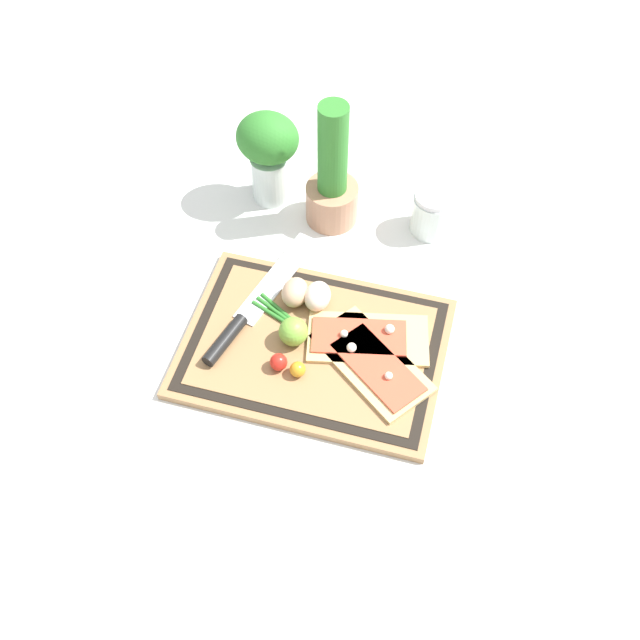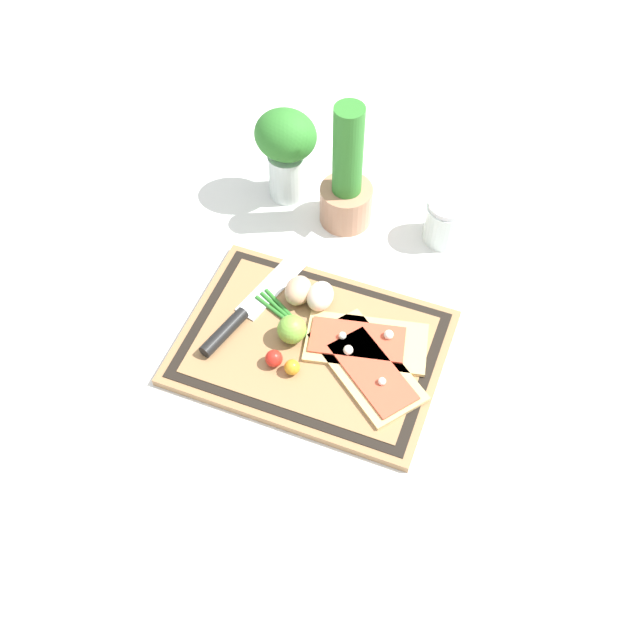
{
  "view_description": "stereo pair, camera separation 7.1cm",
  "coord_description": "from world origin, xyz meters",
  "px_view_note": "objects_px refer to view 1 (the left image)",
  "views": [
    {
      "loc": [
        0.19,
        -0.66,
        1.03
      ],
      "look_at": [
        0.0,
        0.04,
        0.03
      ],
      "focal_mm": 42.0,
      "sensor_mm": 36.0,
      "label": 1
    },
    {
      "loc": [
        0.26,
        -0.63,
        1.03
      ],
      "look_at": [
        0.0,
        0.04,
        0.03
      ],
      "focal_mm": 42.0,
      "sensor_mm": 36.0,
      "label": 2
    }
  ],
  "objects_px": {
    "egg_pink": "(318,296)",
    "sauce_jar": "(432,214)",
    "cherry_tomato_red": "(279,362)",
    "pizza_slice_near": "(373,363)",
    "lime": "(293,333)",
    "egg_brown": "(295,292)",
    "cherry_tomato_yellow": "(298,369)",
    "pizza_slice_far": "(366,338)",
    "knife": "(244,317)",
    "herb_glass": "(268,151)",
    "herb_pot": "(332,183)"
  },
  "relations": [
    {
      "from": "pizza_slice_near",
      "to": "egg_brown",
      "type": "bearing_deg",
      "value": 149.31
    },
    {
      "from": "pizza_slice_far",
      "to": "cherry_tomato_red",
      "type": "relative_size",
      "value": 7.56
    },
    {
      "from": "cherry_tomato_yellow",
      "to": "herb_glass",
      "type": "distance_m",
      "value": 0.43
    },
    {
      "from": "pizza_slice_near",
      "to": "lime",
      "type": "relative_size",
      "value": 4.64
    },
    {
      "from": "cherry_tomato_yellow",
      "to": "cherry_tomato_red",
      "type": "bearing_deg",
      "value": 172.45
    },
    {
      "from": "lime",
      "to": "herb_pot",
      "type": "relative_size",
      "value": 0.19
    },
    {
      "from": "cherry_tomato_yellow",
      "to": "sauce_jar",
      "type": "height_order",
      "value": "sauce_jar"
    },
    {
      "from": "cherry_tomato_red",
      "to": "herb_glass",
      "type": "xyz_separation_m",
      "value": [
        -0.13,
        0.38,
        0.08
      ]
    },
    {
      "from": "pizza_slice_near",
      "to": "cherry_tomato_yellow",
      "type": "xyz_separation_m",
      "value": [
        -0.11,
        -0.05,
        0.01
      ]
    },
    {
      "from": "knife",
      "to": "sauce_jar",
      "type": "height_order",
      "value": "sauce_jar"
    },
    {
      "from": "pizza_slice_near",
      "to": "herb_pot",
      "type": "relative_size",
      "value": 0.87
    },
    {
      "from": "pizza_slice_far",
      "to": "egg_pink",
      "type": "relative_size",
      "value": 3.83
    },
    {
      "from": "egg_brown",
      "to": "herb_pot",
      "type": "relative_size",
      "value": 0.22
    },
    {
      "from": "egg_pink",
      "to": "cherry_tomato_yellow",
      "type": "xyz_separation_m",
      "value": [
        0.01,
        -0.14,
        -0.01
      ]
    },
    {
      "from": "pizza_slice_far",
      "to": "sauce_jar",
      "type": "height_order",
      "value": "sauce_jar"
    },
    {
      "from": "knife",
      "to": "sauce_jar",
      "type": "xyz_separation_m",
      "value": [
        0.26,
        0.3,
        0.01
      ]
    },
    {
      "from": "pizza_slice_near",
      "to": "herb_pot",
      "type": "height_order",
      "value": "herb_pot"
    },
    {
      "from": "cherry_tomato_yellow",
      "to": "sauce_jar",
      "type": "distance_m",
      "value": 0.41
    },
    {
      "from": "knife",
      "to": "egg_brown",
      "type": "xyz_separation_m",
      "value": [
        0.07,
        0.06,
        0.01
      ]
    },
    {
      "from": "pizza_slice_far",
      "to": "lime",
      "type": "relative_size",
      "value": 4.45
    },
    {
      "from": "egg_pink",
      "to": "herb_pot",
      "type": "relative_size",
      "value": 0.22
    },
    {
      "from": "egg_pink",
      "to": "sauce_jar",
      "type": "distance_m",
      "value": 0.28
    },
    {
      "from": "lime",
      "to": "herb_glass",
      "type": "relative_size",
      "value": 0.25
    },
    {
      "from": "egg_pink",
      "to": "herb_pot",
      "type": "height_order",
      "value": "herb_pot"
    },
    {
      "from": "pizza_slice_far",
      "to": "knife",
      "type": "bearing_deg",
      "value": -176.13
    },
    {
      "from": "egg_brown",
      "to": "egg_pink",
      "type": "distance_m",
      "value": 0.04
    },
    {
      "from": "pizza_slice_far",
      "to": "sauce_jar",
      "type": "relative_size",
      "value": 2.43
    },
    {
      "from": "egg_brown",
      "to": "herb_pot",
      "type": "bearing_deg",
      "value": 88.35
    },
    {
      "from": "pizza_slice_far",
      "to": "egg_pink",
      "type": "bearing_deg",
      "value": 152.65
    },
    {
      "from": "cherry_tomato_yellow",
      "to": "herb_pot",
      "type": "height_order",
      "value": "herb_pot"
    },
    {
      "from": "pizza_slice_near",
      "to": "pizza_slice_far",
      "type": "distance_m",
      "value": 0.05
    },
    {
      "from": "knife",
      "to": "herb_glass",
      "type": "height_order",
      "value": "herb_glass"
    },
    {
      "from": "cherry_tomato_red",
      "to": "sauce_jar",
      "type": "distance_m",
      "value": 0.42
    },
    {
      "from": "pizza_slice_near",
      "to": "pizza_slice_far",
      "type": "xyz_separation_m",
      "value": [
        -0.02,
        0.04,
        0.0
      ]
    },
    {
      "from": "pizza_slice_far",
      "to": "lime",
      "type": "distance_m",
      "value": 0.12
    },
    {
      "from": "lime",
      "to": "cherry_tomato_yellow",
      "type": "height_order",
      "value": "lime"
    },
    {
      "from": "cherry_tomato_red",
      "to": "sauce_jar",
      "type": "xyz_separation_m",
      "value": [
        0.18,
        0.38,
        0.01
      ]
    },
    {
      "from": "egg_brown",
      "to": "egg_pink",
      "type": "xyz_separation_m",
      "value": [
        0.04,
        0.0,
        0.0
      ]
    },
    {
      "from": "pizza_slice_far",
      "to": "cherry_tomato_red",
      "type": "bearing_deg",
      "value": -144.36
    },
    {
      "from": "pizza_slice_far",
      "to": "knife",
      "type": "height_order",
      "value": "pizza_slice_far"
    },
    {
      "from": "herb_pot",
      "to": "sauce_jar",
      "type": "xyz_separation_m",
      "value": [
        0.18,
        0.02,
        -0.05
      ]
    },
    {
      "from": "cherry_tomato_red",
      "to": "sauce_jar",
      "type": "relative_size",
      "value": 0.32
    },
    {
      "from": "egg_brown",
      "to": "cherry_tomato_red",
      "type": "xyz_separation_m",
      "value": [
        0.01,
        -0.14,
        -0.01
      ]
    },
    {
      "from": "egg_pink",
      "to": "herb_glass",
      "type": "relative_size",
      "value": 0.3
    },
    {
      "from": "lime",
      "to": "cherry_tomato_red",
      "type": "height_order",
      "value": "lime"
    },
    {
      "from": "cherry_tomato_yellow",
      "to": "lime",
      "type": "bearing_deg",
      "value": 112.91
    },
    {
      "from": "knife",
      "to": "herb_pot",
      "type": "xyz_separation_m",
      "value": [
        0.08,
        0.28,
        0.06
      ]
    },
    {
      "from": "knife",
      "to": "cherry_tomato_yellow",
      "type": "height_order",
      "value": "cherry_tomato_yellow"
    },
    {
      "from": "pizza_slice_near",
      "to": "egg_pink",
      "type": "bearing_deg",
      "value": 141.09
    },
    {
      "from": "pizza_slice_near",
      "to": "herb_glass",
      "type": "xyz_separation_m",
      "value": [
        -0.28,
        0.34,
        0.09
      ]
    }
  ]
}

